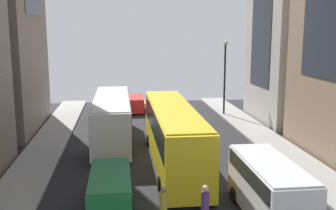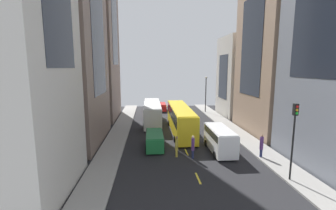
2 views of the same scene
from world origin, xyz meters
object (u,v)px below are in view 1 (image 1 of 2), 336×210
Objects in this scene: car_red_1 at (134,103)px; streetcar_yellow at (173,130)px; city_bus_white at (112,115)px; car_orange_0 at (109,103)px; car_green_2 at (110,189)px; delivery_van_white at (269,185)px.

streetcar_yellow is at bearing -83.90° from car_red_1.
city_bus_white is at bearing 124.15° from streetcar_yellow.
car_orange_0 is 2.55m from car_red_1.
car_red_1 is 0.91× the size of car_green_2.
delivery_van_white is 7.12m from car_green_2.
car_orange_0 is (-0.47, 10.63, -0.99)m from city_bus_white.
streetcar_yellow is 16.83m from car_orange_0.
streetcar_yellow is 2.85× the size of car_green_2.
delivery_van_white is 1.24× the size of car_green_2.
delivery_van_white is at bearing -78.60° from car_red_1.
car_red_1 is (2.47, 0.59, -0.12)m from car_orange_0.
city_bus_white is 11.87m from car_green_2.
car_red_1 is at bearing 79.85° from city_bus_white.
city_bus_white reaches higher than car_red_1.
city_bus_white is at bearing -87.49° from car_orange_0.
car_green_2 is (-6.90, 1.68, -0.49)m from delivery_van_white.
streetcar_yellow is at bearing 111.98° from delivery_van_white.
streetcar_yellow reaches higher than car_green_2.
city_bus_white is 0.87× the size of streetcar_yellow.
streetcar_yellow is 3.14× the size of car_orange_0.
city_bus_white is at bearing 90.45° from car_green_2.
car_red_1 is (-1.80, 16.83, -1.23)m from streetcar_yellow.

